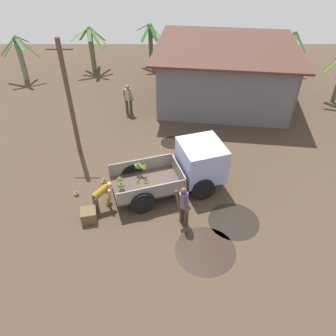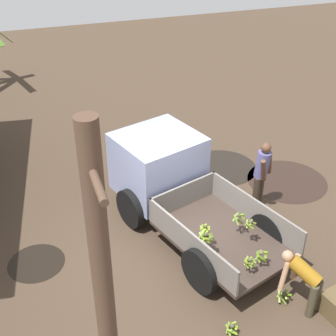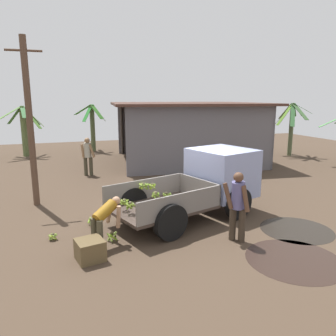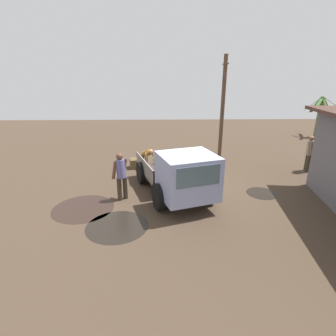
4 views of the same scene
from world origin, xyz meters
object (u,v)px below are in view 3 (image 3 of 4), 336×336
(banana_bunch_on_ground_1, at_px, (92,220))
(banana_bunch_on_ground_0, at_px, (112,236))
(utility_pole, at_px, (30,122))
(cargo_truck, at_px, (211,179))
(banana_bunch_on_ground_2, at_px, (53,236))
(person_foreground_visitor, at_px, (238,204))
(person_worker_loading, at_px, (105,218))
(wooden_crate_0, at_px, (90,250))
(person_bystander_near_shed, at_px, (88,155))

(banana_bunch_on_ground_1, bearing_deg, banana_bunch_on_ground_0, -74.17)
(utility_pole, relative_size, banana_bunch_on_ground_1, 20.08)
(cargo_truck, distance_m, banana_bunch_on_ground_2, 4.73)
(utility_pole, relative_size, person_foreground_visitor, 3.03)
(banana_bunch_on_ground_0, height_order, banana_bunch_on_ground_2, banana_bunch_on_ground_0)
(banana_bunch_on_ground_1, relative_size, banana_bunch_on_ground_2, 1.17)
(person_foreground_visitor, bearing_deg, banana_bunch_on_ground_1, -73.21)
(banana_bunch_on_ground_1, bearing_deg, cargo_truck, -1.01)
(person_worker_loading, xyz_separation_m, banana_bunch_on_ground_0, (0.19, 0.23, -0.56))
(utility_pole, bearing_deg, wooden_crate_0, -73.70)
(person_worker_loading, distance_m, person_bystander_near_shed, 7.50)
(cargo_truck, height_order, utility_pole, utility_pole)
(utility_pole, bearing_deg, banana_bunch_on_ground_2, -80.57)
(banana_bunch_on_ground_0, relative_size, wooden_crate_0, 0.49)
(cargo_truck, height_order, person_bystander_near_shed, cargo_truck)
(person_worker_loading, height_order, banana_bunch_on_ground_0, person_worker_loading)
(person_foreground_visitor, relative_size, banana_bunch_on_ground_1, 6.62)
(person_worker_loading, height_order, wooden_crate_0, person_worker_loading)
(banana_bunch_on_ground_1, xyz_separation_m, wooden_crate_0, (-0.25, -2.03, 0.11))
(person_bystander_near_shed, bearing_deg, person_foreground_visitor, 31.01)
(person_foreground_visitor, relative_size, person_worker_loading, 1.54)
(person_bystander_near_shed, xyz_separation_m, wooden_crate_0, (-0.73, -8.06, -0.71))
(person_foreground_visitor, bearing_deg, banana_bunch_on_ground_0, -57.58)
(utility_pole, height_order, person_bystander_near_shed, utility_pole)
(cargo_truck, height_order, banana_bunch_on_ground_2, cargo_truck)
(banana_bunch_on_ground_2, bearing_deg, wooden_crate_0, -59.48)
(person_worker_loading, bearing_deg, banana_bunch_on_ground_0, 16.20)
(person_bystander_near_shed, distance_m, banana_bunch_on_ground_2, 6.97)
(person_foreground_visitor, xyz_separation_m, banana_bunch_on_ground_1, (-3.20, 2.21, -0.84))
(utility_pole, relative_size, banana_bunch_on_ground_0, 19.22)
(cargo_truck, relative_size, person_foreground_visitor, 2.74)
(cargo_truck, bearing_deg, wooden_crate_0, -170.49)
(banana_bunch_on_ground_0, xyz_separation_m, banana_bunch_on_ground_2, (-1.37, 0.51, -0.03))
(banana_bunch_on_ground_0, bearing_deg, wooden_crate_0, -126.96)
(banana_bunch_on_ground_0, relative_size, banana_bunch_on_ground_1, 1.04)
(person_bystander_near_shed, bearing_deg, banana_bunch_on_ground_1, 8.21)
(person_worker_loading, bearing_deg, person_foreground_visitor, -47.11)
(wooden_crate_0, bearing_deg, person_worker_loading, 54.60)
(wooden_crate_0, bearing_deg, banana_bunch_on_ground_1, 82.91)
(cargo_truck, relative_size, wooden_crate_0, 8.46)
(wooden_crate_0, bearing_deg, utility_pole, 106.30)
(person_foreground_visitor, bearing_deg, person_worker_loading, -52.53)
(person_worker_loading, distance_m, banana_bunch_on_ground_1, 1.57)
(person_bystander_near_shed, relative_size, banana_bunch_on_ground_0, 6.23)
(person_worker_loading, relative_size, person_bystander_near_shed, 0.66)
(person_worker_loading, height_order, banana_bunch_on_ground_1, person_worker_loading)
(person_bystander_near_shed, distance_m, banana_bunch_on_ground_1, 6.11)
(cargo_truck, bearing_deg, banana_bunch_on_ground_0, -177.79)
(utility_pole, xyz_separation_m, banana_bunch_on_ground_2, (0.51, -3.07, -2.57))
(banana_bunch_on_ground_2, bearing_deg, person_bystander_near_shed, 77.50)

